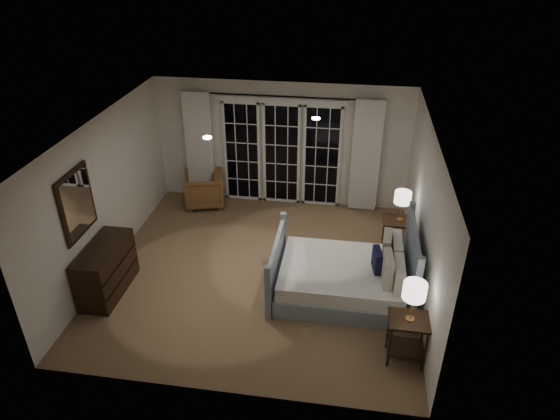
# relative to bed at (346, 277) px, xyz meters

# --- Properties ---
(floor) EXTENTS (5.00, 5.00, 0.00)m
(floor) POSITION_rel_bed_xyz_m (-1.42, 0.36, -0.31)
(floor) COLOR olive
(floor) RESTS_ON ground
(ceiling) EXTENTS (5.00, 5.00, 0.00)m
(ceiling) POSITION_rel_bed_xyz_m (-1.42, 0.36, 2.19)
(ceiling) COLOR white
(ceiling) RESTS_ON wall_back
(wall_left) EXTENTS (0.02, 5.00, 2.50)m
(wall_left) POSITION_rel_bed_xyz_m (-3.92, 0.36, 0.94)
(wall_left) COLOR silver
(wall_left) RESTS_ON floor
(wall_right) EXTENTS (0.02, 5.00, 2.50)m
(wall_right) POSITION_rel_bed_xyz_m (1.08, 0.36, 0.94)
(wall_right) COLOR silver
(wall_right) RESTS_ON floor
(wall_back) EXTENTS (5.00, 0.02, 2.50)m
(wall_back) POSITION_rel_bed_xyz_m (-1.42, 2.86, 0.94)
(wall_back) COLOR silver
(wall_back) RESTS_ON floor
(wall_front) EXTENTS (5.00, 0.02, 2.50)m
(wall_front) POSITION_rel_bed_xyz_m (-1.42, -2.14, 0.94)
(wall_front) COLOR silver
(wall_front) RESTS_ON floor
(french_doors) EXTENTS (2.50, 0.04, 2.20)m
(french_doors) POSITION_rel_bed_xyz_m (-1.42, 2.82, 0.78)
(french_doors) COLOR black
(french_doors) RESTS_ON wall_back
(curtain_rod) EXTENTS (3.50, 0.03, 0.03)m
(curtain_rod) POSITION_rel_bed_xyz_m (-1.42, 2.76, 1.94)
(curtain_rod) COLOR black
(curtain_rod) RESTS_ON wall_back
(curtain_left) EXTENTS (0.55, 0.10, 2.25)m
(curtain_left) POSITION_rel_bed_xyz_m (-3.07, 2.74, 0.84)
(curtain_left) COLOR silver
(curtain_left) RESTS_ON curtain_rod
(curtain_right) EXTENTS (0.55, 0.10, 2.25)m
(curtain_right) POSITION_rel_bed_xyz_m (0.23, 2.74, 0.84)
(curtain_right) COLOR silver
(curtain_right) RESTS_ON curtain_rod
(downlight_a) EXTENTS (0.12, 0.12, 0.01)m
(downlight_a) POSITION_rel_bed_xyz_m (-0.62, 0.96, 2.18)
(downlight_a) COLOR white
(downlight_a) RESTS_ON ceiling
(downlight_b) EXTENTS (0.12, 0.12, 0.01)m
(downlight_b) POSITION_rel_bed_xyz_m (-2.02, -0.04, 2.18)
(downlight_b) COLOR white
(downlight_b) RESTS_ON ceiling
(bed) EXTENTS (2.08, 1.48, 1.21)m
(bed) POSITION_rel_bed_xyz_m (0.00, 0.00, 0.00)
(bed) COLOR #84939F
(bed) RESTS_ON floor
(nightstand_left) EXTENTS (0.53, 0.42, 0.68)m
(nightstand_left) POSITION_rel_bed_xyz_m (0.83, -1.24, 0.14)
(nightstand_left) COLOR black
(nightstand_left) RESTS_ON floor
(nightstand_right) EXTENTS (0.54, 0.43, 0.70)m
(nightstand_right) POSITION_rel_bed_xyz_m (0.83, 1.20, 0.15)
(nightstand_right) COLOR black
(nightstand_right) RESTS_ON floor
(lamp_left) EXTENTS (0.29, 0.29, 0.57)m
(lamp_left) POSITION_rel_bed_xyz_m (0.83, -1.24, 0.82)
(lamp_left) COLOR tan
(lamp_left) RESTS_ON nightstand_left
(lamp_right) EXTENTS (0.28, 0.28, 0.53)m
(lamp_right) POSITION_rel_bed_xyz_m (0.83, 1.20, 0.81)
(lamp_right) COLOR tan
(lamp_right) RESTS_ON nightstand_right
(armchair) EXTENTS (0.94, 0.92, 0.70)m
(armchair) POSITION_rel_bed_xyz_m (-2.96, 2.46, 0.04)
(armchair) COLOR brown
(armchair) RESTS_ON floor
(dresser) EXTENTS (0.50, 1.17, 0.83)m
(dresser) POSITION_rel_bed_xyz_m (-3.65, -0.49, 0.10)
(dresser) COLOR black
(dresser) RESTS_ON floor
(mirror) EXTENTS (0.05, 0.85, 1.00)m
(mirror) POSITION_rel_bed_xyz_m (-3.89, -0.49, 1.24)
(mirror) COLOR black
(mirror) RESTS_ON wall_left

